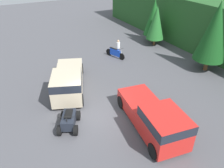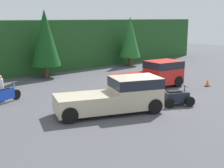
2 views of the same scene
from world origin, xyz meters
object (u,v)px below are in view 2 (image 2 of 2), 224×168
(pickup_truck_second, at_px, (119,95))
(traffic_cone, at_px, (207,83))
(dirt_bike, at_px, (6,95))
(rider_person, at_px, (1,88))
(pickup_truck_red, at_px, (154,74))
(quad_atv, at_px, (176,98))

(pickup_truck_second, relative_size, traffic_cone, 11.41)
(dirt_bike, relative_size, rider_person, 1.31)
(pickup_truck_red, height_order, rider_person, pickup_truck_red)
(quad_atv, relative_size, traffic_cone, 4.12)
(pickup_truck_red, height_order, pickup_truck_second, same)
(dirt_bike, xyz_separation_m, quad_atv, (7.66, -7.34, -0.01))
(quad_atv, bearing_deg, traffic_cone, 42.13)
(pickup_truck_second, height_order, dirt_bike, pickup_truck_second)
(rider_person, distance_m, traffic_cone, 15.26)
(traffic_cone, bearing_deg, rider_person, 156.60)
(pickup_truck_second, bearing_deg, dirt_bike, 144.16)
(rider_person, bearing_deg, quad_atv, -83.74)
(dirt_bike, xyz_separation_m, traffic_cone, (13.83, -5.63, -0.23))
(dirt_bike, bearing_deg, pickup_truck_red, -37.05)
(pickup_truck_second, distance_m, dirt_bike, 7.35)
(quad_atv, distance_m, rider_person, 11.03)
(dirt_bike, relative_size, traffic_cone, 4.12)
(rider_person, bearing_deg, pickup_truck_second, -96.62)
(pickup_truck_second, distance_m, quad_atv, 3.90)
(traffic_cone, bearing_deg, pickup_truck_second, -177.04)
(pickup_truck_red, xyz_separation_m, dirt_bike, (-10.40, 3.07, -0.56))
(pickup_truck_second, distance_m, traffic_cone, 9.88)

